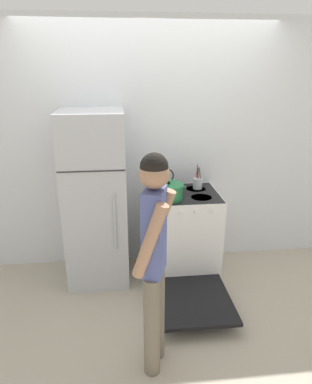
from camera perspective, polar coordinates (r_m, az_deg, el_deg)
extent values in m
plane|color=#B2A893|center=(4.05, -0.93, -10.72)|extent=(14.00, 14.00, 0.00)
cube|color=silver|center=(3.60, -1.09, 7.25)|extent=(10.00, 0.06, 2.55)
cube|color=#B7BABF|center=(3.40, -9.98, -1.22)|extent=(0.59, 0.61, 1.71)
cube|color=#2D2D2D|center=(2.99, -10.75, 3.40)|extent=(0.58, 0.01, 0.01)
cylinder|color=#B2B5BA|center=(3.13, -6.84, -4.97)|extent=(0.02, 0.02, 0.55)
cube|color=white|center=(3.60, 4.29, -6.89)|extent=(0.72, 0.63, 0.89)
cube|color=black|center=(3.43, 4.48, -0.39)|extent=(0.70, 0.62, 0.02)
cube|color=black|center=(3.36, 5.17, -9.25)|extent=(0.62, 0.05, 0.67)
cylinder|color=black|center=(3.28, 2.11, -1.14)|extent=(0.20, 0.20, 0.01)
cylinder|color=black|center=(3.34, 7.59, -0.92)|extent=(0.20, 0.20, 0.01)
cylinder|color=black|center=(3.52, 1.53, 0.33)|extent=(0.20, 0.20, 0.01)
cylinder|color=black|center=(3.57, 6.66, 0.51)|extent=(0.20, 0.20, 0.01)
cylinder|color=silver|center=(3.12, 1.64, -3.66)|extent=(0.04, 0.02, 0.04)
cylinder|color=silver|center=(3.14, 4.24, -3.54)|extent=(0.04, 0.02, 0.04)
cylinder|color=silver|center=(3.17, 6.79, -3.41)|extent=(0.04, 0.02, 0.04)
cylinder|color=silver|center=(3.20, 9.30, -3.28)|extent=(0.04, 0.02, 0.04)
cube|color=black|center=(3.22, 6.34, -17.49)|extent=(0.66, 0.71, 0.04)
cube|color=#99999E|center=(3.55, 4.50, -8.09)|extent=(0.58, 0.35, 0.01)
cylinder|color=#237A42|center=(3.26, 2.12, -0.04)|extent=(0.27, 0.27, 0.13)
cylinder|color=#237A42|center=(3.24, 2.14, 1.18)|extent=(0.28, 0.28, 0.02)
sphere|color=black|center=(3.23, 2.15, 1.53)|extent=(0.03, 0.03, 0.03)
cylinder|color=#237A42|center=(3.23, -0.46, 0.61)|extent=(0.03, 0.02, 0.02)
cylinder|color=#237A42|center=(3.27, 4.70, 0.79)|extent=(0.03, 0.02, 0.02)
cylinder|color=silver|center=(3.50, 1.71, 1.08)|extent=(0.20, 0.20, 0.09)
cone|color=silver|center=(3.49, 1.72, 1.96)|extent=(0.19, 0.19, 0.02)
sphere|color=black|center=(3.48, 1.72, 2.30)|extent=(0.02, 0.02, 0.02)
cone|color=silver|center=(3.51, 3.28, 1.27)|extent=(0.11, 0.03, 0.09)
torus|color=black|center=(3.47, 1.73, 2.70)|extent=(0.16, 0.01, 0.16)
cylinder|color=silver|center=(3.56, 6.95, 1.45)|extent=(0.10, 0.10, 0.11)
cylinder|color=#9E7547|center=(3.55, 6.99, 2.39)|extent=(0.02, 0.03, 0.19)
cylinder|color=#232326|center=(3.54, 7.00, 2.46)|extent=(0.02, 0.02, 0.20)
cylinder|color=#B2B5BA|center=(3.55, 7.04, 2.47)|extent=(0.05, 0.03, 0.20)
cylinder|color=#4C4C51|center=(3.53, 7.38, 2.52)|extent=(0.05, 0.04, 0.21)
cylinder|color=#C63D33|center=(3.55, 6.74, 2.75)|extent=(0.03, 0.03, 0.23)
cylinder|color=#6B6051|center=(2.53, -0.68, -21.59)|extent=(0.11, 0.11, 0.78)
cylinder|color=#6B6051|center=(2.64, 0.14, -19.42)|extent=(0.11, 0.11, 0.78)
cube|color=#4C5693|center=(2.20, -0.29, -6.78)|extent=(0.19, 0.25, 0.59)
cylinder|color=#A87A5B|center=(2.10, -1.04, -8.23)|extent=(0.25, 0.15, 0.52)
cylinder|color=#A87A5B|center=(2.31, 0.39, -5.46)|extent=(0.25, 0.15, 0.52)
sphere|color=#A87A5B|center=(2.06, -0.31, 3.06)|extent=(0.19, 0.19, 0.19)
sphere|color=black|center=(2.04, -0.31, 4.20)|extent=(0.17, 0.17, 0.17)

